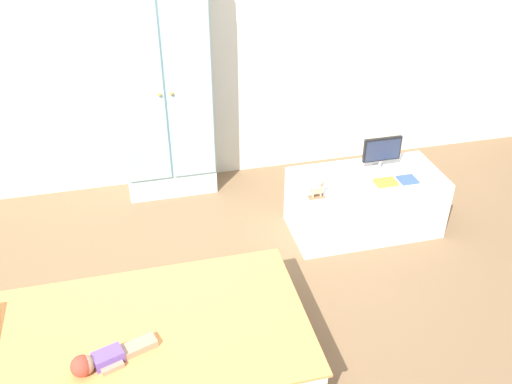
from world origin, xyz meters
name	(u,v)px	position (x,y,z in m)	size (l,w,h in m)	color
ground_plane	(196,319)	(0.00, 0.00, -0.01)	(10.00, 10.00, 0.02)	brown
back_wall	(149,4)	(0.00, 1.57, 1.35)	(6.40, 0.05, 2.70)	silver
bed	(121,358)	(-0.41, -0.32, 0.15)	(1.84, 0.92, 0.30)	beige
doll	(98,361)	(-0.48, -0.49, 0.34)	(0.38, 0.19, 0.10)	#6B4CB2
wardrobe	(163,85)	(0.03, 1.39, 0.85)	(0.65, 0.31, 1.69)	silver
tv_stand	(365,203)	(1.25, 0.58, 0.21)	(0.99, 0.48, 0.42)	white
tv_monitor	(382,151)	(1.37, 0.66, 0.54)	(0.26, 0.10, 0.22)	#99999E
rocking_horse_toy	(318,189)	(0.84, 0.42, 0.47)	(0.10, 0.04, 0.12)	#8E6642
book_orange	(386,182)	(1.32, 0.47, 0.42)	(0.14, 0.10, 0.02)	orange
book_blue	(408,180)	(1.47, 0.47, 0.42)	(0.12, 0.11, 0.01)	blue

